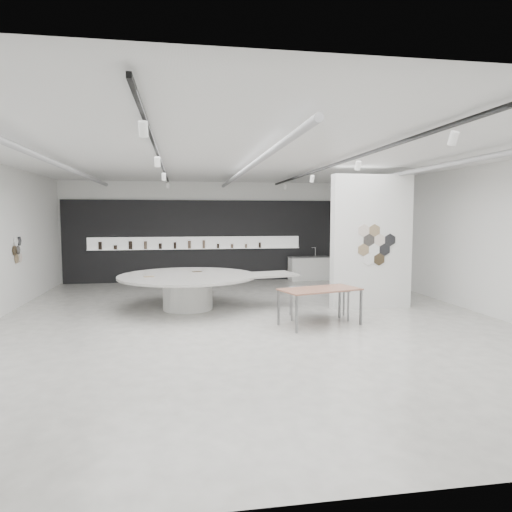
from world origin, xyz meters
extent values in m
cube|color=beige|center=(0.00, 0.00, -0.01)|extent=(12.00, 14.00, 0.01)
cube|color=silver|center=(0.00, 0.00, 3.80)|extent=(12.00, 14.00, 0.01)
cube|color=white|center=(0.00, 7.00, 1.90)|extent=(12.00, 0.01, 3.80)
cube|color=white|center=(0.00, -7.00, 1.90)|extent=(12.00, 0.01, 3.80)
cube|color=white|center=(6.00, 0.00, 1.90)|extent=(0.01, 14.00, 3.80)
cylinder|color=#939396|center=(-4.20, 0.50, 3.62)|extent=(0.12, 12.00, 0.12)
cylinder|color=#939396|center=(0.00, 0.50, 3.62)|extent=(0.12, 12.00, 0.12)
cylinder|color=#939396|center=(4.20, 0.50, 3.62)|extent=(0.12, 12.00, 0.12)
cube|color=black|center=(-2.00, 0.00, 3.70)|extent=(0.05, 13.00, 0.06)
cylinder|color=white|center=(-2.00, -5.00, 3.52)|extent=(0.11, 0.18, 0.21)
cylinder|color=white|center=(-2.00, -1.70, 3.52)|extent=(0.11, 0.18, 0.21)
cylinder|color=white|center=(-2.00, 1.60, 3.52)|extent=(0.11, 0.18, 0.21)
cylinder|color=white|center=(-2.00, 4.90, 3.52)|extent=(0.11, 0.18, 0.21)
cube|color=black|center=(2.00, 0.00, 3.70)|extent=(0.05, 13.00, 0.06)
cylinder|color=white|center=(2.00, -5.00, 3.52)|extent=(0.11, 0.18, 0.21)
cylinder|color=white|center=(2.00, -1.70, 3.52)|extent=(0.11, 0.18, 0.21)
cylinder|color=white|center=(2.00, 1.60, 3.52)|extent=(0.11, 0.18, 0.21)
cylinder|color=white|center=(2.00, 4.90, 3.52)|extent=(0.11, 0.18, 0.21)
cylinder|color=#8E7757|center=(-5.97, 2.50, 1.35)|extent=(0.03, 0.28, 0.28)
cylinder|color=beige|center=(-5.97, 2.76, 1.35)|extent=(0.03, 0.28, 0.28)
cylinder|color=black|center=(-5.97, 2.63, 1.58)|extent=(0.03, 0.28, 0.28)
cylinder|color=#413320|center=(-5.97, 2.37, 1.58)|extent=(0.03, 0.28, 0.28)
cylinder|color=white|center=(-5.97, 2.50, 1.81)|extent=(0.03, 0.28, 0.28)
cylinder|color=black|center=(-5.97, 2.76, 1.81)|extent=(0.03, 0.28, 0.28)
cube|color=black|center=(0.00, 6.94, 1.55)|extent=(11.80, 0.10, 3.10)
cube|color=white|center=(-1.00, 6.87, 1.48)|extent=(8.00, 0.06, 0.46)
cube|color=white|center=(-1.00, 6.81, 1.25)|extent=(8.00, 0.18, 0.02)
cylinder|color=black|center=(-4.53, 6.81, 1.41)|extent=(0.13, 0.13, 0.29)
cylinder|color=black|center=(-3.99, 6.81, 1.34)|extent=(0.13, 0.13, 0.15)
cylinder|color=black|center=(-3.44, 6.81, 1.42)|extent=(0.14, 0.14, 0.30)
cylinder|color=brown|center=(-2.90, 6.81, 1.41)|extent=(0.12, 0.12, 0.29)
cylinder|color=black|center=(-2.36, 6.81, 1.37)|extent=(0.12, 0.12, 0.21)
cylinder|color=black|center=(-1.81, 6.81, 1.39)|extent=(0.10, 0.10, 0.25)
cylinder|color=brown|center=(-1.27, 6.81, 1.42)|extent=(0.12, 0.12, 0.30)
cylinder|color=brown|center=(-0.73, 6.81, 1.42)|extent=(0.10, 0.10, 0.31)
cylinder|color=black|center=(-0.19, 6.81, 1.35)|extent=(0.09, 0.09, 0.17)
cylinder|color=brown|center=(0.36, 6.81, 1.35)|extent=(0.10, 0.10, 0.16)
cylinder|color=brown|center=(0.90, 6.81, 1.34)|extent=(0.09, 0.09, 0.15)
cylinder|color=black|center=(1.44, 6.81, 1.37)|extent=(0.09, 0.09, 0.21)
cube|color=white|center=(3.50, 1.00, 1.80)|extent=(2.20, 0.35, 3.60)
cylinder|color=white|center=(3.50, 0.81, 1.60)|extent=(0.34, 0.03, 0.34)
cylinder|color=black|center=(3.80, 0.81, 1.60)|extent=(0.34, 0.03, 0.34)
cylinder|color=#8E7757|center=(3.20, 0.81, 1.60)|extent=(0.34, 0.03, 0.34)
cylinder|color=beige|center=(3.65, 0.81, 1.86)|extent=(0.34, 0.03, 0.34)
cylinder|color=black|center=(3.35, 0.81, 1.86)|extent=(0.34, 0.03, 0.34)
cylinder|color=#413320|center=(3.65, 0.81, 1.34)|extent=(0.34, 0.03, 0.34)
cylinder|color=white|center=(3.35, 0.81, 1.34)|extent=(0.34, 0.03, 0.34)
cylinder|color=black|center=(3.95, 0.81, 1.86)|extent=(0.34, 0.03, 0.34)
cylinder|color=#8E7757|center=(3.50, 0.81, 2.12)|extent=(0.34, 0.03, 0.34)
cylinder|color=beige|center=(3.20, 0.81, 2.12)|extent=(0.34, 0.03, 0.34)
cylinder|color=white|center=(-1.42, 1.60, 0.43)|extent=(1.57, 1.57, 0.87)
cylinder|color=#ABA7A1|center=(-1.42, 1.60, 0.90)|extent=(4.35, 4.35, 0.06)
cube|color=#ABA7A1|center=(0.68, 1.52, 0.90)|extent=(1.81, 1.34, 0.06)
cube|color=#8E7757|center=(-2.42, 1.39, 0.93)|extent=(0.29, 0.23, 0.01)
cube|color=#413320|center=(-1.15, 2.28, 0.93)|extent=(0.29, 0.23, 0.01)
cube|color=#93604C|center=(1.54, -0.71, 0.83)|extent=(1.98, 1.37, 0.03)
cube|color=slate|center=(0.83, -1.34, 0.40)|extent=(0.06, 0.06, 0.81)
cube|color=slate|center=(0.60, -0.56, 0.40)|extent=(0.06, 0.06, 0.81)
cube|color=slate|center=(2.47, -0.86, 0.40)|extent=(0.06, 0.06, 0.81)
cube|color=slate|center=(2.24, -0.08, 0.40)|extent=(0.06, 0.06, 0.81)
cube|color=slate|center=(1.72, -0.02, 0.72)|extent=(1.53, 0.96, 0.03)
cube|color=slate|center=(1.00, -0.20, 0.35)|extent=(0.05, 0.05, 0.70)
cube|color=slate|center=(1.12, 0.41, 0.35)|extent=(0.05, 0.05, 0.70)
cube|color=slate|center=(2.32, -0.45, 0.35)|extent=(0.05, 0.05, 0.70)
cube|color=slate|center=(2.44, 0.17, 0.35)|extent=(0.05, 0.05, 0.70)
cube|color=white|center=(3.36, 6.52, 0.44)|extent=(1.61, 0.69, 0.89)
cube|color=slate|center=(3.36, 6.52, 0.90)|extent=(1.65, 0.73, 0.03)
cylinder|color=silver|center=(3.65, 6.69, 1.09)|extent=(0.03, 0.03, 0.35)
cylinder|color=silver|center=(3.57, 6.68, 1.26)|extent=(0.16, 0.03, 0.02)
camera|label=1|loc=(-1.58, -10.64, 2.49)|focal=32.00mm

